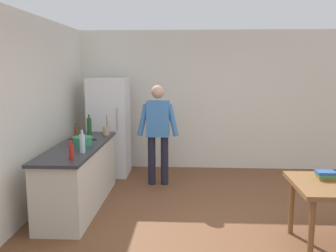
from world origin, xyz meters
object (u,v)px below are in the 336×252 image
utensil_jar (106,130)px  bottle_water_clear (82,143)px  cooking_pot (83,141)px  bottle_wine_green (89,126)px  person (158,128)px  bottle_beer_brown (76,133)px  refrigerator (109,127)px  book_stack (327,175)px  bottle_sauce_red (71,152)px

utensil_jar → bottle_water_clear: bearing=-91.0°
cooking_pot → bottle_wine_green: 0.76m
person → bottle_beer_brown: person is taller
refrigerator → bottle_water_clear: 2.07m
person → cooking_pot: 1.43m
bottle_wine_green → bottle_beer_brown: size_ratio=1.31×
utensil_jar → bottle_water_clear: (-0.02, -1.27, 0.05)m
person → bottle_beer_brown: (-1.19, -0.67, 0.03)m
cooking_pot → bottle_beer_brown: size_ratio=1.54×
refrigerator → utensil_jar: bearing=-81.5°
refrigerator → person: bearing=-30.2°
bottle_wine_green → bottle_beer_brown: (-0.10, -0.38, -0.04)m
refrigerator → bottle_beer_brown: size_ratio=6.92×
book_stack → bottle_beer_brown: bearing=157.7°
cooking_pot → book_stack: cooking_pot is taller
cooking_pot → bottle_water_clear: size_ratio=1.33×
refrigerator → bottle_water_clear: refrigerator is taller
cooking_pot → bottle_water_clear: bottle_water_clear is taller
bottle_water_clear → person: bearing=60.6°
book_stack → bottle_water_clear: bearing=170.4°
utensil_jar → bottle_water_clear: utensil_jar is taller
bottle_sauce_red → bottle_water_clear: size_ratio=0.80×
cooking_pot → bottle_sauce_red: bearing=-83.0°
refrigerator → bottle_beer_brown: bearing=-101.3°
bottle_water_clear → book_stack: size_ratio=1.30×
bottle_water_clear → bottle_beer_brown: (-0.34, 0.84, -0.02)m
refrigerator → utensil_jar: (0.12, -0.79, 0.08)m
person → utensil_jar: (-0.83, -0.24, 0.00)m
bottle_sauce_red → bottle_wine_green: bearing=97.5°
person → refrigerator: bearing=149.8°
bottle_wine_green → book_stack: size_ratio=1.47×
cooking_pot → person: bearing=46.4°
bottle_beer_brown → bottle_water_clear: bearing=-67.9°
utensil_jar → bottle_sauce_red: utensil_jar is taller
person → bottle_sauce_red: 2.06m
bottle_beer_brown → bottle_sauce_red: bearing=-75.5°
bottle_beer_brown → book_stack: (3.25, -1.33, -0.21)m
cooking_pot → bottle_beer_brown: (-0.21, 0.37, 0.05)m
person → book_stack: person is taller
person → bottle_sauce_red: (-0.89, -1.86, 0.02)m
bottle_water_clear → book_stack: 2.96m
refrigerator → cooking_pot: 1.59m
person → bottle_water_clear: size_ratio=5.67×
bottle_wine_green → book_stack: bottle_wine_green is taller
cooking_pot → bottle_sauce_red: 0.83m
bottle_sauce_red → utensil_jar: bearing=88.0°
person → bottle_water_clear: person is taller
bottle_wine_green → bottle_beer_brown: bottle_wine_green is taller
person → bottle_beer_brown: size_ratio=6.54×
cooking_pot → utensil_jar: size_ratio=1.25×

